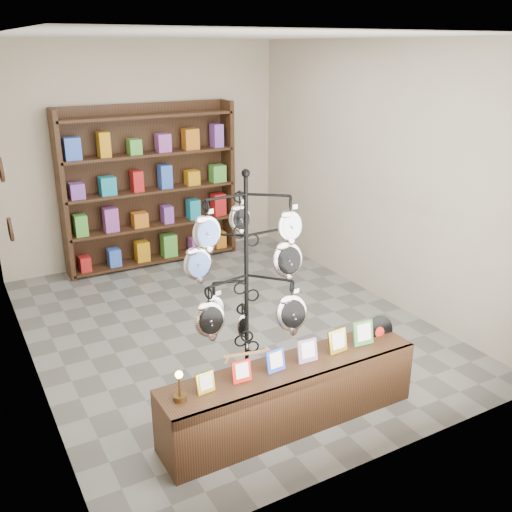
{
  "coord_description": "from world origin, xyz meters",
  "views": [
    {
      "loc": [
        -2.48,
        -5.1,
        2.92
      ],
      "look_at": [
        -0.18,
        -1.0,
        1.17
      ],
      "focal_mm": 40.0,
      "sensor_mm": 36.0,
      "label": 1
    }
  ],
  "objects": [
    {
      "name": "ground",
      "position": [
        0.0,
        0.0,
        0.0
      ],
      "size": [
        5.0,
        5.0,
        0.0
      ],
      "primitive_type": "plane",
      "color": "slate",
      "rests_on": "ground"
    },
    {
      "name": "back_shelving",
      "position": [
        0.0,
        2.3,
        1.03
      ],
      "size": [
        2.42,
        0.36,
        2.2
      ],
      "color": "black",
      "rests_on": "ground"
    },
    {
      "name": "wall_clocks",
      "position": [
        -1.97,
        0.8,
        1.5
      ],
      "size": [
        0.03,
        0.24,
        0.84
      ],
      "color": "black",
      "rests_on": "ground"
    },
    {
      "name": "room_envelope",
      "position": [
        0.0,
        0.0,
        1.85
      ],
      "size": [
        5.0,
        5.0,
        5.0
      ],
      "color": "#B6A692",
      "rests_on": "ground"
    },
    {
      "name": "display_tree",
      "position": [
        -0.48,
        -1.38,
        1.18
      ],
      "size": [
        1.09,
        1.08,
        2.05
      ],
      "rotation": [
        0.0,
        0.0,
        -0.31
      ],
      "color": "black",
      "rests_on": "ground"
    },
    {
      "name": "front_shelf",
      "position": [
        -0.32,
        -1.82,
        0.27
      ],
      "size": [
        2.18,
        0.45,
        0.77
      ],
      "rotation": [
        0.0,
        0.0,
        0.0
      ],
      "color": "black",
      "rests_on": "ground"
    }
  ]
}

